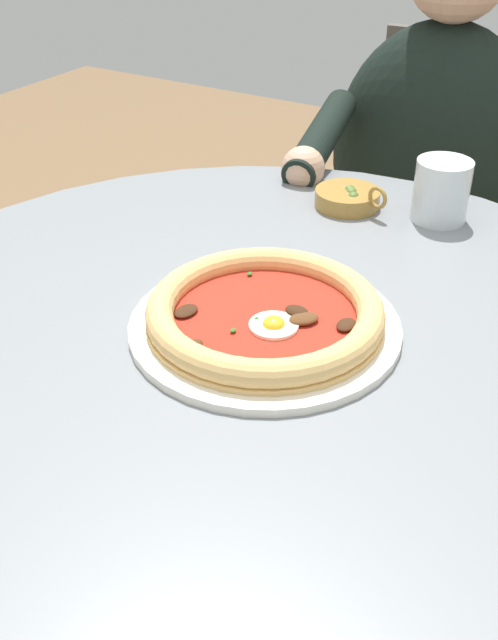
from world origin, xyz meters
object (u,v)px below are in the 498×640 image
(olive_pan, at_px, (348,198))
(diner_person, at_px, (418,253))
(cafe_chair_diner, at_px, (439,212))
(dining_table, at_px, (260,447))
(water_glass, at_px, (441,195))
(pizza_on_plate, at_px, (265,316))

(olive_pan, xyz_separation_m, diner_person, (-0.37, 0.01, -0.26))
(cafe_chair_diner, bearing_deg, dining_table, 4.30)
(water_glass, xyz_separation_m, olive_pan, (0.03, -0.13, -0.02))
(pizza_on_plate, relative_size, diner_person, 0.27)
(water_glass, relative_size, olive_pan, 0.74)
(pizza_on_plate, bearing_deg, water_glass, 169.36)
(dining_table, relative_size, olive_pan, 8.59)
(water_glass, relative_size, diner_person, 0.08)
(olive_pan, distance_m, cafe_chair_diner, 0.57)
(pizza_on_plate, xyz_separation_m, water_glass, (-0.38, 0.07, 0.02))
(dining_table, bearing_deg, water_glass, 170.52)
(pizza_on_plate, bearing_deg, cafe_chair_diner, -175.96)
(olive_pan, bearing_deg, dining_table, 9.87)
(diner_person, bearing_deg, pizza_on_plate, 4.13)
(diner_person, distance_m, cafe_chair_diner, 0.15)
(water_glass, distance_m, olive_pan, 0.14)
(dining_table, relative_size, pizza_on_plate, 3.36)
(pizza_on_plate, distance_m, cafe_chair_diner, 0.90)
(dining_table, bearing_deg, pizza_on_plate, -162.16)
(olive_pan, xyz_separation_m, cafe_chair_diner, (-0.52, -0.00, -0.23))
(water_glass, height_order, olive_pan, water_glass)
(cafe_chair_diner, bearing_deg, olive_pan, 0.27)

